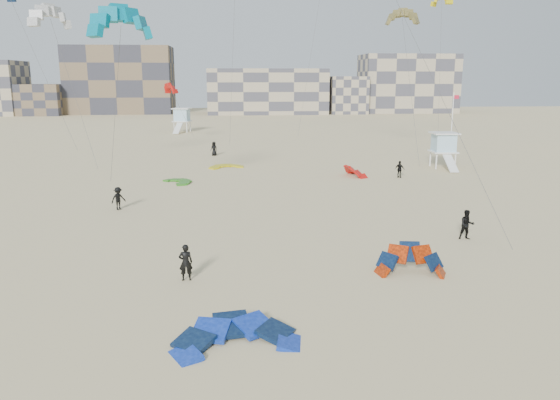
{
  "coord_description": "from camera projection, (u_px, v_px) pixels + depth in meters",
  "views": [
    {
      "loc": [
        0.81,
        -22.38,
        9.67
      ],
      "look_at": [
        3.19,
        6.0,
        3.27
      ],
      "focal_mm": 35.0,
      "sensor_mm": 36.0,
      "label": 1
    }
  ],
  "objects": [
    {
      "name": "kitesurfer_main",
      "position": [
        186.0,
        262.0,
        26.45
      ],
      "size": [
        0.71,
        0.51,
        1.83
      ],
      "primitive_type": "imported",
      "rotation": [
        0.0,
        0.0,
        3.26
      ],
      "color": "black",
      "rests_on": "ground"
    },
    {
      "name": "kite_fly_grey",
      "position": [
        50.0,
        19.0,
        51.01
      ],
      "size": [
        6.51,
        5.5,
        15.38
      ],
      "rotation": [
        0.0,
        0.0,
        0.86
      ],
      "color": "silver",
      "rests_on": "ground"
    },
    {
      "name": "kitesurfer_b",
      "position": [
        467.0,
        225.0,
        33.2
      ],
      "size": [
        0.96,
        0.78,
        1.83
      ],
      "primitive_type": "imported",
      "rotation": [
        0.0,
        0.0,
        -0.11
      ],
      "color": "black",
      "rests_on": "ground"
    },
    {
      "name": "kite_ground_yellow",
      "position": [
        226.0,
        168.0,
        60.0
      ],
      "size": [
        4.34,
        4.46,
        0.6
      ],
      "primitive_type": null,
      "rotation": [
        0.05,
        0.0,
        0.31
      ],
      "color": "#D0E00C",
      "rests_on": "ground"
    },
    {
      "name": "condo_fill_right",
      "position": [
        347.0,
        95.0,
        149.78
      ],
      "size": [
        10.0,
        10.0,
        10.0
      ],
      "primitive_type": "cube",
      "color": "tan",
      "rests_on": "ground"
    },
    {
      "name": "lifeguard_tower_far",
      "position": [
        182.0,
        120.0,
        98.61
      ],
      "size": [
        3.6,
        6.21,
        4.32
      ],
      "rotation": [
        0.0,
        0.0,
        -0.2
      ],
      "color": "white",
      "rests_on": "ground"
    },
    {
      "name": "condo_west_b",
      "position": [
        121.0,
        80.0,
        149.67
      ],
      "size": [
        28.0,
        14.0,
        18.0
      ],
      "primitive_type": "cube",
      "color": "brown",
      "rests_on": "ground"
    },
    {
      "name": "kite_fly_red",
      "position": [
        171.0,
        89.0,
        80.54
      ],
      "size": [
        5.38,
        4.09,
        8.25
      ],
      "rotation": [
        0.0,
        0.0,
        2.1
      ],
      "color": "red",
      "rests_on": "ground"
    },
    {
      "name": "kite_ground_orange",
      "position": [
        410.0,
        274.0,
        27.54
      ],
      "size": [
        3.88,
        3.82,
        3.4
      ],
      "primitive_type": null,
      "rotation": [
        0.97,
        0.0,
        -0.14
      ],
      "color": "#F23A07",
      "rests_on": "ground"
    },
    {
      "name": "kitesurfer_c",
      "position": [
        118.0,
        199.0,
        40.67
      ],
      "size": [
        1.27,
        1.18,
        1.72
      ],
      "primitive_type": "imported",
      "rotation": [
        0.0,
        0.0,
        0.65
      ],
      "color": "black",
      "rests_on": "ground"
    },
    {
      "name": "kite_ground_blue",
      "position": [
        236.0,
        344.0,
        20.28
      ],
      "size": [
        5.34,
        5.54,
        2.29
      ],
      "primitive_type": null,
      "rotation": [
        0.25,
        0.0,
        0.17
      ],
      "color": "blue",
      "rests_on": "ground"
    },
    {
      "name": "lifeguard_tower_near",
      "position": [
        443.0,
        150.0,
        59.61
      ],
      "size": [
        2.82,
        5.3,
        3.86
      ],
      "rotation": [
        0.0,
        0.0,
        -0.03
      ],
      "color": "white",
      "rests_on": "ground"
    },
    {
      "name": "kite_fly_yellow",
      "position": [
        442.0,
        0.0,
        71.13
      ],
      "size": [
        4.25,
        4.23,
        19.74
      ],
      "rotation": [
        0.0,
        0.0,
        -1.16
      ],
      "color": "#D0E00C",
      "rests_on": "ground"
    },
    {
      "name": "condo_mid",
      "position": [
        267.0,
        91.0,
        149.71
      ],
      "size": [
        32.0,
        16.0,
        12.0
      ],
      "primitive_type": "cube",
      "color": "tan",
      "rests_on": "ground"
    },
    {
      "name": "kitesurfer_f",
      "position": [
        443.0,
        141.0,
        78.35
      ],
      "size": [
        0.59,
        1.54,
        1.62
      ],
      "primitive_type": "imported",
      "rotation": [
        0.0,
        0.0,
        -1.5
      ],
      "color": "black",
      "rests_on": "ground"
    },
    {
      "name": "condo_east",
      "position": [
        407.0,
        84.0,
        154.48
      ],
      "size": [
        26.0,
        14.0,
        16.0
      ],
      "primitive_type": "cube",
      "color": "tan",
      "rests_on": "ground"
    },
    {
      "name": "kite_ground_green",
      "position": [
        178.0,
        183.0,
        51.33
      ],
      "size": [
        4.28,
        4.22,
        0.58
      ],
      "primitive_type": null,
      "rotation": [
        0.05,
        0.0,
        -1.0
      ],
      "color": "#3C8621",
      "rests_on": "ground"
    },
    {
      "name": "kite_ground_red_far",
      "position": [
        355.0,
        176.0,
        54.83
      ],
      "size": [
        3.79,
        3.68,
        3.09
      ],
      "primitive_type": null,
      "rotation": [
        0.69,
        0.0,
        1.78
      ],
      "color": "red",
      "rests_on": "ground"
    },
    {
      "name": "kitesurfer_e",
      "position": [
        214.0,
        149.0,
        69.05
      ],
      "size": [
        1.02,
        0.87,
        1.77
      ],
      "primitive_type": "imported",
      "rotation": [
        0.0,
        0.0,
        -0.42
      ],
      "color": "black",
      "rests_on": "ground"
    },
    {
      "name": "kitesurfer_d",
      "position": [
        400.0,
        169.0,
        53.78
      ],
      "size": [
        1.01,
        0.95,
        1.67
      ],
      "primitive_type": "imported",
      "rotation": [
        0.0,
        0.0,
        2.43
      ],
      "color": "black",
      "rests_on": "ground"
    },
    {
      "name": "condo_fill_left",
      "position": [
        40.0,
        100.0,
        143.3
      ],
      "size": [
        12.0,
        10.0,
        8.0
      ],
      "primitive_type": "cube",
      "color": "brown",
      "rests_on": "ground"
    },
    {
      "name": "kite_fly_teal_a",
      "position": [
        121.0,
        25.0,
        38.02
      ],
      "size": [
        5.89,
        9.34,
        13.86
      ],
      "rotation": [
        0.0,
        0.0,
        0.52
      ],
      "color": "#006F9D",
      "rests_on": "ground"
    },
    {
      "name": "flagpole",
      "position": [
        452.0,
        127.0,
        61.02
      ],
      "size": [
        0.66,
        0.1,
        8.08
      ],
      "color": "white",
      "rests_on": "ground"
    },
    {
      "name": "ground",
      "position": [
        219.0,
        304.0,
        23.82
      ],
      "size": [
        320.0,
        320.0,
        0.0
      ],
      "primitive_type": "plane",
      "color": "#C5B484",
      "rests_on": "ground"
    },
    {
      "name": "kite_fly_olive",
      "position": [
        402.0,
        18.0,
        60.89
      ],
      "size": [
        4.66,
        12.18,
        16.69
      ],
      "rotation": [
        0.0,
        0.0,
        -0.42
      ],
      "color": "olive",
      "rests_on": "ground"
    }
  ]
}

